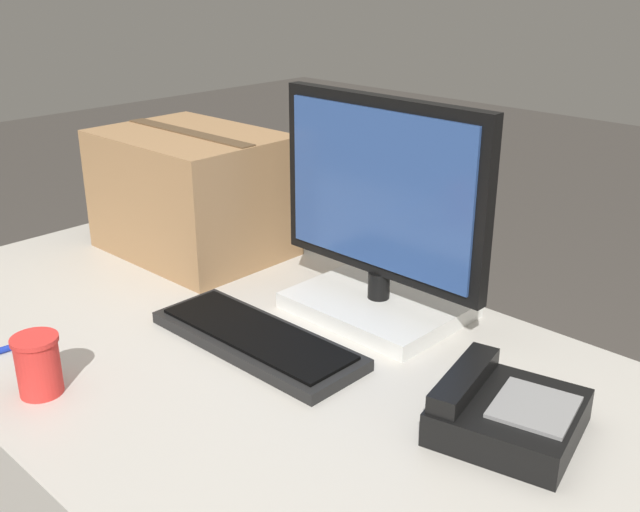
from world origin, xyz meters
TOP-DOWN VIEW (x-y plane):
  - monitor at (0.01, 0.28)m, footprint 0.48×0.26m
  - keyboard at (-0.06, 0.02)m, footprint 0.44×0.16m
  - desk_phone at (0.41, 0.10)m, footprint 0.24×0.24m
  - paper_cup_left at (-0.19, -0.34)m, footprint 0.08×0.08m
  - cardboard_box at (-0.53, 0.24)m, footprint 0.44×0.33m

SIDE VIEW (x-z plane):
  - keyboard at x=-0.06m, z-range 0.74..0.76m
  - desk_phone at x=0.41m, z-range 0.73..0.81m
  - paper_cup_left at x=-0.19m, z-range 0.74..0.84m
  - cardboard_box at x=-0.53m, z-range 0.74..1.03m
  - monitor at x=0.01m, z-range 0.70..1.13m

